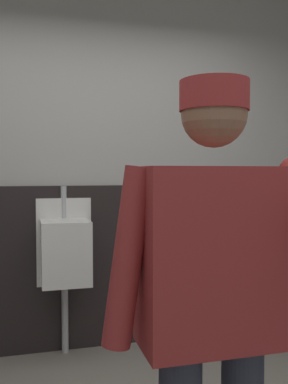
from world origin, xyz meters
The scene contains 4 objects.
wall_back centered at (0.00, 1.70, 1.41)m, with size 4.64×0.12×2.83m, color #B2B2AD.
wainscot_band_back centered at (0.00, 1.63, 0.62)m, with size 4.04×0.03×1.24m, color black.
urinal_solo centered at (-0.19, 1.48, 0.78)m, with size 0.40×0.34×1.24m.
person centered at (0.13, -0.32, 0.96)m, with size 0.69×0.60×1.63m.
Camera 1 is at (-0.43, -1.54, 1.34)m, focal length 39.28 mm.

